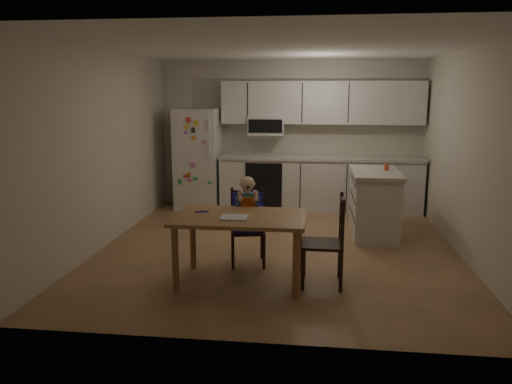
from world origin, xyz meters
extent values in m
cube|color=brown|center=(0.00, 0.00, -0.01)|extent=(4.50, 5.00, 0.01)
cube|color=beige|center=(0.00, 2.50, 1.25)|extent=(4.50, 0.02, 2.50)
cube|color=beige|center=(-2.25, 0.00, 1.25)|extent=(0.02, 5.00, 2.50)
cube|color=beige|center=(2.25, 0.00, 1.25)|extent=(0.02, 5.00, 2.50)
cube|color=white|center=(0.00, 0.00, 2.50)|extent=(4.50, 5.00, 0.01)
cube|color=silver|center=(-1.55, 2.15, 0.85)|extent=(0.72, 0.70, 1.70)
cube|color=silver|center=(0.53, 2.20, 0.43)|extent=(3.34, 0.60, 0.86)
cube|color=beige|center=(0.53, 2.19, 0.89)|extent=(3.37, 0.62, 0.05)
cube|color=black|center=(-0.39, 1.89, 0.43)|extent=(0.60, 0.02, 0.80)
cube|color=silver|center=(0.53, 2.33, 1.80)|extent=(3.34, 0.34, 0.70)
cube|color=silver|center=(-0.39, 2.30, 1.42)|extent=(0.60, 0.38, 0.33)
cube|color=silver|center=(1.28, 0.79, 0.43)|extent=(0.59, 1.17, 0.86)
cube|color=beige|center=(1.28, 0.79, 0.88)|extent=(0.64, 1.23, 0.05)
cylinder|color=#D5472A|center=(1.43, 0.86, 0.95)|extent=(0.07, 0.07, 0.09)
cube|color=brown|center=(-0.31, -1.22, 0.70)|extent=(1.35, 0.87, 0.04)
cylinder|color=brown|center=(-0.90, -1.58, 0.34)|extent=(0.07, 0.07, 0.69)
cylinder|color=brown|center=(-0.90, -0.87, 0.34)|extent=(0.07, 0.07, 0.69)
cylinder|color=brown|center=(0.29, -1.58, 0.34)|extent=(0.07, 0.07, 0.69)
cylinder|color=brown|center=(0.29, -0.87, 0.34)|extent=(0.07, 0.07, 0.69)
cube|color=#B7B7BC|center=(-0.35, -1.32, 0.73)|extent=(0.27, 0.24, 0.01)
cylinder|color=#2F1FB6|center=(-0.74, -1.13, 0.73)|extent=(0.12, 0.06, 0.02)
cube|color=black|center=(-0.31, -0.65, 0.40)|extent=(0.45, 0.45, 0.03)
cube|color=black|center=(-0.45, -0.86, 0.19)|extent=(0.04, 0.04, 0.39)
cube|color=black|center=(-0.51, -0.51, 0.19)|extent=(0.04, 0.04, 0.39)
cube|color=black|center=(-0.10, -0.80, 0.19)|extent=(0.04, 0.04, 0.39)
cube|color=black|center=(-0.16, -0.45, 0.19)|extent=(0.04, 0.04, 0.39)
cube|color=black|center=(-0.34, -0.48, 0.65)|extent=(0.39, 0.10, 0.46)
cube|color=#2F1FB6|center=(-0.31, -0.65, 0.46)|extent=(0.40, 0.37, 0.09)
cube|color=#2F1FB6|center=(-0.33, -0.53, 0.67)|extent=(0.36, 0.12, 0.31)
cube|color=#5388EA|center=(-0.30, -0.67, 0.52)|extent=(0.31, 0.28, 0.01)
cube|color=#3469B5|center=(-0.31, -0.64, 0.73)|extent=(0.22, 0.16, 0.24)
cube|color=#CC5A14|center=(-0.30, -0.70, 0.72)|extent=(0.17, 0.04, 0.18)
sphere|color=beige|center=(-0.31, -0.65, 0.95)|extent=(0.18, 0.18, 0.16)
ellipsoid|color=olive|center=(-0.31, -0.65, 0.97)|extent=(0.18, 0.17, 0.13)
cube|color=black|center=(0.54, -1.17, 0.43)|extent=(0.42, 0.42, 0.03)
cube|color=black|center=(0.36, -0.98, 0.21)|extent=(0.04, 0.04, 0.42)
cube|color=black|center=(0.74, -0.99, 0.21)|extent=(0.04, 0.04, 0.42)
cube|color=black|center=(0.35, -1.36, 0.21)|extent=(0.04, 0.04, 0.42)
cube|color=black|center=(0.73, -1.37, 0.21)|extent=(0.04, 0.04, 0.42)
cube|color=black|center=(0.73, -1.18, 0.70)|extent=(0.04, 0.42, 0.50)
camera|label=1|loc=(0.46, -6.16, 1.98)|focal=35.00mm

